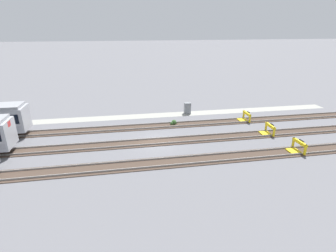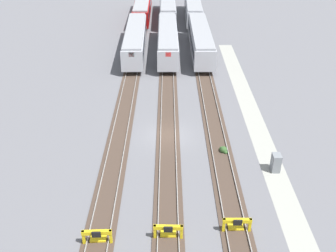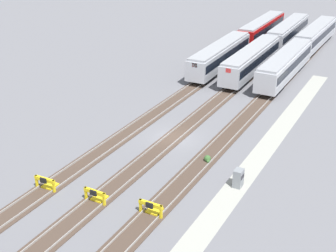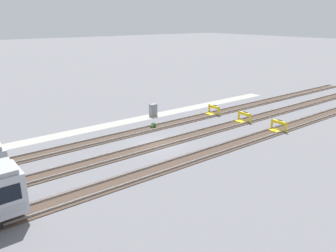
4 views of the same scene
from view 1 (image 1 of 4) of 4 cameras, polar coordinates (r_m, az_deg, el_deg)
name	(u,v)px [view 1 (image 1 of 4)]	position (r m, az deg, el deg)	size (l,w,h in m)	color
ground_plane	(157,142)	(28.69, -2.35, -3.50)	(400.00, 400.00, 0.00)	slate
service_walkway	(149,116)	(37.00, -4.24, 2.24)	(54.00, 2.00, 0.01)	#9E9E93
rail_track_nearest	(152,126)	(33.00, -3.46, -0.05)	(90.00, 2.23, 0.21)	#47382D
rail_track_near_inner	(157,142)	(28.67, -2.35, -3.42)	(90.00, 2.24, 0.21)	#47382D
rail_track_middle	(164,163)	(24.49, -0.84, -7.96)	(90.00, 2.23, 0.21)	#47382D
bumper_stop_nearest_track	(245,117)	(36.27, 16.39, 1.86)	(1.34, 2.00, 1.22)	yellow
bumper_stop_near_inner_track	(268,130)	(32.69, 20.92, -0.81)	(1.36, 2.00, 1.22)	yellow
bumper_stop_middle_track	(297,147)	(29.34, 26.23, -4.14)	(1.37, 2.01, 1.22)	yellow
electrical_cabinet	(187,108)	(37.77, 4.24, 3.90)	(0.90, 0.73, 1.60)	gray
weed_clump	(174,123)	(33.62, 1.26, 0.75)	(0.92, 0.70, 0.64)	#38602D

